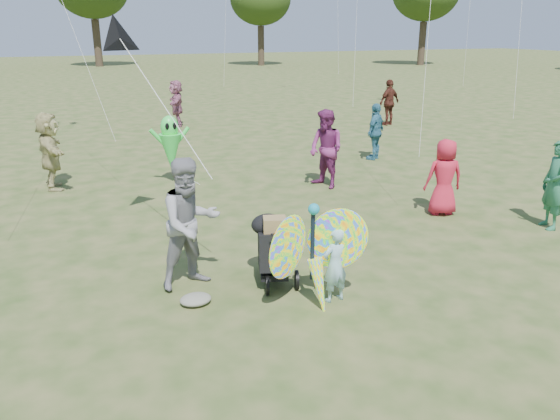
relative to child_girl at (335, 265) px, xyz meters
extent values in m
plane|color=#51592B|center=(-0.19, -0.38, -0.56)|extent=(160.00, 160.00, 0.00)
imported|color=#92C3CE|center=(0.00, 0.00, 0.00)|extent=(0.44, 0.32, 1.12)
imported|color=gray|center=(-1.77, 1.32, 0.44)|extent=(1.13, 0.97, 2.01)
ellipsoid|color=slate|center=(-1.90, 0.67, -0.49)|extent=(0.46, 0.37, 0.15)
imported|color=red|center=(3.97, 2.59, 0.25)|extent=(0.90, 0.72, 1.62)
imported|color=teal|center=(5.42, 7.55, 0.28)|extent=(1.05, 0.90, 1.69)
imported|color=tan|center=(-3.62, 7.88, 0.38)|extent=(0.62, 1.77, 1.89)
imported|color=#7A2862|center=(2.64, 5.40, 0.40)|extent=(0.96, 1.10, 1.93)
imported|color=#286C4B|center=(5.40, 1.06, 0.32)|extent=(0.60, 0.74, 1.77)
imported|color=#4B2219|center=(9.25, 12.61, 0.35)|extent=(1.16, 0.73, 1.83)
imported|color=#A15C79|center=(1.23, 15.70, 0.35)|extent=(0.88, 1.77, 1.83)
cube|color=black|center=(-0.59, 0.90, -0.01)|extent=(0.71, 0.96, 0.71)
cube|color=black|center=(-0.59, 0.90, -0.34)|extent=(0.61, 0.78, 0.10)
ellipsoid|color=black|center=(-0.59, 1.15, 0.32)|extent=(0.51, 0.45, 0.33)
cylinder|color=black|center=(-0.83, 0.55, -0.41)|extent=(0.14, 0.30, 0.30)
cylinder|color=black|center=(-0.35, 0.55, -0.41)|extent=(0.14, 0.30, 0.30)
cylinder|color=black|center=(-0.59, 1.35, -0.45)|extent=(0.12, 0.22, 0.22)
cylinder|color=black|center=(-0.59, 0.42, 0.42)|extent=(0.43, 0.17, 0.03)
cube|color=#9B7D4B|center=(-0.59, 0.85, 0.40)|extent=(0.41, 0.37, 0.26)
ellipsoid|color=#FA5627|center=(-0.74, 0.00, 0.39)|extent=(0.98, 0.71, 1.24)
ellipsoid|color=#FA5627|center=(0.02, 0.00, 0.39)|extent=(0.98, 0.71, 1.24)
cylinder|color=black|center=(-0.36, 0.02, 0.34)|extent=(0.06, 0.06, 1.00)
cone|color=#FA5627|center=(-0.31, -0.15, -0.26)|extent=(0.36, 0.49, 0.93)
sphere|color=teal|center=(-0.36, 0.00, 0.89)|extent=(0.16, 0.16, 0.16)
cone|color=black|center=(-2.25, 3.76, 3.06)|extent=(0.89, 0.62, 0.81)
cylinder|color=silver|center=(-1.81, 2.59, 2.06)|extent=(0.90, 2.35, 2.02)
cone|color=#37EA4E|center=(-0.81, 7.22, 0.24)|extent=(0.56, 0.56, 0.95)
ellipsoid|color=#37EA4E|center=(-0.81, 7.22, 0.89)|extent=(0.44, 0.39, 0.57)
ellipsoid|color=black|center=(-0.90, 7.04, 0.94)|extent=(0.10, 0.05, 0.17)
ellipsoid|color=black|center=(-0.72, 7.04, 0.94)|extent=(0.10, 0.05, 0.17)
cylinder|color=#37EA4E|center=(-1.11, 7.22, 0.64)|extent=(0.43, 0.10, 0.49)
cylinder|color=#37EA4E|center=(-0.51, 7.22, 0.64)|extent=(0.43, 0.10, 0.49)
cylinder|color=silver|center=(-0.51, 7.02, -0.36)|extent=(0.61, 0.41, 0.41)
cylinder|color=#3A2D21|center=(1.81, 54.62, 1.75)|extent=(0.77, 0.77, 4.62)
cylinder|color=#3A2D21|center=(17.81, 49.62, 1.43)|extent=(0.66, 0.67, 3.99)
cylinder|color=#3A2D21|center=(33.81, 43.62, 1.64)|extent=(0.73, 0.73, 4.41)
camera|label=1|loc=(-3.50, -6.30, 3.23)|focal=35.00mm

